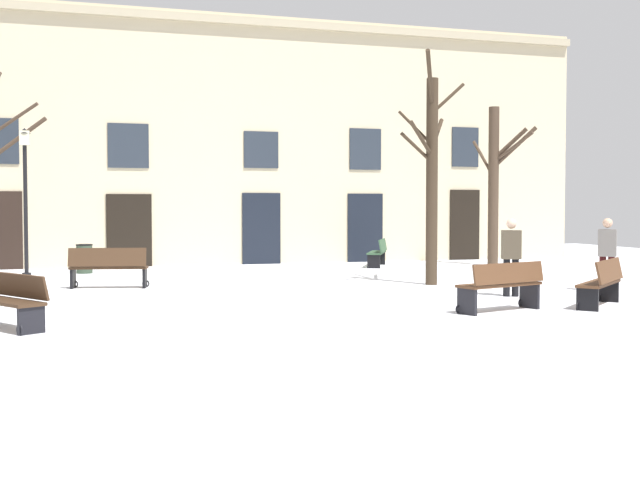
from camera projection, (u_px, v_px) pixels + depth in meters
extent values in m
plane|color=white|center=(345.00, 294.00, 16.99)|extent=(36.87, 36.87, 0.00)
cube|color=beige|center=(253.00, 141.00, 25.78)|extent=(23.04, 0.40, 7.97)
cube|color=tan|center=(254.00, 22.00, 25.38)|extent=(23.04, 0.30, 0.24)
cube|color=black|center=(0.00, 230.00, 23.48)|extent=(1.28, 0.08, 2.31)
cube|color=black|center=(129.00, 230.00, 24.56)|extent=(1.36, 0.08, 2.24)
cube|color=#262D38|center=(128.00, 146.00, 24.45)|extent=(1.23, 0.06, 1.36)
cube|color=black|center=(261.00, 229.00, 25.76)|extent=(1.25, 0.08, 2.29)
cube|color=#262D38|center=(261.00, 150.00, 25.65)|extent=(1.12, 0.06, 1.17)
cube|color=black|center=(365.00, 228.00, 26.79)|extent=(1.23, 0.08, 2.29)
cube|color=#262D38|center=(365.00, 149.00, 26.68)|extent=(1.11, 0.06, 1.37)
cube|color=black|center=(465.00, 225.00, 27.85)|extent=(1.11, 0.08, 2.44)
cube|color=#262D38|center=(465.00, 147.00, 27.74)|extent=(1.00, 0.06, 1.37)
cylinder|color=#423326|center=(493.00, 186.00, 25.10)|extent=(0.33, 0.33, 4.98)
cylinder|color=#423326|center=(515.00, 147.00, 24.94)|extent=(1.27, 0.74, 1.31)
cylinder|color=#423326|center=(510.00, 144.00, 24.82)|extent=(0.88, 0.86, 1.01)
cylinder|color=#423326|center=(513.00, 147.00, 24.65)|extent=(0.84, 1.16, 0.93)
cylinder|color=#423326|center=(483.00, 159.00, 25.69)|extent=(0.11, 1.37, 1.27)
cylinder|color=#382B1E|center=(432.00, 182.00, 18.90)|extent=(0.28, 0.28, 4.88)
cylinder|color=#382B1E|center=(430.00, 79.00, 18.21)|extent=(0.73, 1.17, 1.15)
cylinder|color=#382B1E|center=(448.00, 99.00, 18.93)|extent=(0.86, 0.09, 0.77)
cylinder|color=#382B1E|center=(422.00, 139.00, 18.46)|extent=(0.90, 0.70, 0.79)
cylinder|color=#382B1E|center=(417.00, 148.00, 18.76)|extent=(0.84, 0.09, 0.73)
cylinder|color=#382B1E|center=(437.00, 134.00, 19.46)|extent=(0.85, 1.15, 0.87)
cylinder|color=#382B1E|center=(432.00, 112.00, 19.31)|extent=(0.53, 1.00, 1.52)
cylinder|color=#382B1E|center=(415.00, 128.00, 19.23)|extent=(0.54, 1.00, 0.92)
cylinder|color=#423326|center=(17.00, 140.00, 20.68)|extent=(1.56, 0.63, 1.19)
cylinder|color=#423326|center=(12.00, 121.00, 20.55)|extent=(1.36, 0.77, 0.92)
cylinder|color=black|center=(26.00, 213.00, 19.97)|extent=(0.10, 0.10, 3.38)
cylinder|color=black|center=(27.00, 277.00, 20.03)|extent=(0.22, 0.22, 0.20)
cube|color=beige|center=(25.00, 138.00, 19.89)|extent=(0.24, 0.24, 0.36)
cone|color=black|center=(24.00, 131.00, 19.88)|extent=(0.30, 0.30, 0.14)
cylinder|color=#2D3D2D|center=(84.00, 259.00, 22.20)|extent=(0.43, 0.43, 0.78)
torus|color=black|center=(84.00, 245.00, 22.19)|extent=(0.46, 0.46, 0.04)
cube|color=#51331E|center=(499.00, 285.00, 14.16)|extent=(1.76, 0.96, 0.05)
cube|color=#51331E|center=(509.00, 273.00, 13.97)|extent=(1.65, 0.60, 0.36)
cube|color=black|center=(529.00, 295.00, 14.61)|extent=(0.19, 0.43, 0.48)
torus|color=black|center=(521.00, 303.00, 14.77)|extent=(0.17, 0.08, 0.17)
cube|color=black|center=(467.00, 301.00, 13.73)|extent=(0.19, 0.43, 0.48)
torus|color=black|center=(459.00, 309.00, 13.89)|extent=(0.17, 0.08, 0.17)
cube|color=#2D4C33|center=(377.00, 253.00, 24.75)|extent=(1.15, 1.69, 0.05)
cube|color=#2D4C33|center=(383.00, 245.00, 24.71)|extent=(0.86, 1.55, 0.38)
cube|color=black|center=(379.00, 258.00, 25.53)|extent=(0.37, 0.23, 0.43)
torus|color=black|center=(374.00, 262.00, 25.56)|extent=(0.10, 0.17, 0.17)
cube|color=black|center=(374.00, 261.00, 23.99)|extent=(0.37, 0.23, 0.43)
torus|color=black|center=(368.00, 266.00, 24.03)|extent=(0.10, 0.17, 0.17)
cube|color=#3D2819|center=(4.00, 301.00, 12.14)|extent=(1.28, 1.64, 0.05)
cube|color=#3D2819|center=(17.00, 285.00, 12.29)|extent=(1.00, 1.45, 0.37)
cube|color=black|center=(31.00, 320.00, 11.65)|extent=(0.38, 0.28, 0.42)
torus|color=black|center=(20.00, 330.00, 11.52)|extent=(0.12, 0.16, 0.17)
cube|color=#51331E|center=(599.00, 283.00, 14.89)|extent=(1.59, 1.45, 0.05)
cube|color=#51331E|center=(610.00, 270.00, 14.77)|extent=(1.40, 1.23, 0.41)
cube|color=black|center=(608.00, 291.00, 15.58)|extent=(0.29, 0.33, 0.43)
torus|color=black|center=(600.00, 297.00, 15.67)|extent=(0.15, 0.13, 0.17)
cube|color=black|center=(587.00, 299.00, 14.22)|extent=(0.29, 0.33, 0.43)
torus|color=black|center=(578.00, 306.00, 14.31)|extent=(0.15, 0.13, 0.17)
cube|color=#3D2819|center=(109.00, 268.00, 18.20)|extent=(1.78, 0.77, 0.05)
cube|color=#3D2819|center=(107.00, 257.00, 18.00)|extent=(1.72, 0.49, 0.42)
cube|color=black|center=(145.00, 278.00, 18.27)|extent=(0.14, 0.38, 0.47)
torus|color=black|center=(146.00, 284.00, 18.43)|extent=(0.17, 0.07, 0.17)
cube|color=black|center=(73.00, 278.00, 18.14)|extent=(0.14, 0.38, 0.47)
torus|color=black|center=(75.00, 284.00, 18.31)|extent=(0.17, 0.07, 0.17)
cylinder|color=#350F0F|center=(602.00, 274.00, 17.48)|extent=(0.14, 0.14, 0.77)
cylinder|color=#350F0F|center=(611.00, 274.00, 17.41)|extent=(0.14, 0.14, 0.77)
cube|color=slate|center=(607.00, 243.00, 17.42)|extent=(0.43, 0.41, 0.59)
sphere|color=tan|center=(608.00, 223.00, 17.40)|extent=(0.21, 0.21, 0.21)
cylinder|color=black|center=(515.00, 278.00, 16.51)|extent=(0.14, 0.14, 0.77)
cylinder|color=black|center=(507.00, 278.00, 16.52)|extent=(0.14, 0.14, 0.77)
cube|color=#4C4233|center=(511.00, 245.00, 16.49)|extent=(0.43, 0.33, 0.60)
sphere|color=beige|center=(511.00, 224.00, 16.47)|extent=(0.21, 0.21, 0.21)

